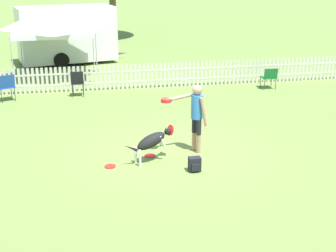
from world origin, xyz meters
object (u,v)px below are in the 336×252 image
folding_chair_center (269,76)px  leaping_dog (152,141)px  frisbee_near_handler (150,156)px  folding_chair_blue_left (6,85)px  equipment_trailer (67,34)px  handler_person (195,110)px  frisbee_near_dog (110,166)px  backpack_on_grass (195,164)px  folding_chair_green_right (77,81)px  canopy_tent_main (54,20)px

folding_chair_center → leaping_dog: bearing=49.1°
frisbee_near_handler → folding_chair_blue_left: 6.90m
frisbee_near_handler → equipment_trailer: equipment_trailer is taller
handler_person → frisbee_near_dog: size_ratio=6.47×
handler_person → frisbee_near_dog: handler_person is taller
frisbee_near_handler → frisbee_near_dog: 1.09m
frisbee_near_handler → frisbee_near_dog: bearing=-155.5°
backpack_on_grass → folding_chair_blue_left: (-4.82, 6.66, 0.39)m
backpack_on_grass → frisbee_near_handler: bearing=129.1°
handler_person → folding_chair_blue_left: size_ratio=1.83×
backpack_on_grass → equipment_trailer: 13.17m
leaping_dog → folding_chair_green_right: (-1.64, 6.09, 0.03)m
frisbee_near_dog → backpack_on_grass: size_ratio=0.78×
frisbee_near_handler → equipment_trailer: size_ratio=0.05×
leaping_dog → canopy_tent_main: canopy_tent_main is taller
backpack_on_grass → folding_chair_center: folding_chair_center is taller
folding_chair_blue_left → frisbee_near_handler: bearing=103.3°
frisbee_near_handler → folding_chair_blue_left: size_ratio=0.28×
folding_chair_center → equipment_trailer: size_ratio=0.15×
frisbee_near_dog → folding_chair_green_right: bearing=96.0°
handler_person → folding_chair_blue_left: (-5.09, 5.53, -0.51)m
leaping_dog → equipment_trailer: bearing=170.0°
canopy_tent_main → backpack_on_grass: bearing=-71.9°
handler_person → folding_chair_center: handler_person is taller
frisbee_near_dog → folding_chair_blue_left: (-2.98, 6.07, 0.54)m
backpack_on_grass → canopy_tent_main: (-3.26, 9.96, 2.12)m
frisbee_near_handler → handler_person: bearing=4.4°
handler_person → frisbee_near_handler: size_ratio=6.47×
frisbee_near_handler → backpack_on_grass: bearing=-50.9°
handler_person → frisbee_near_dog: (-2.11, -0.54, -1.05)m
frisbee_near_dog → folding_chair_green_right: folding_chair_green_right is taller
handler_person → folding_chair_blue_left: handler_person is taller
leaping_dog → folding_chair_center: 7.88m
leaping_dog → folding_chair_green_right: 6.31m
folding_chair_blue_left → equipment_trailer: size_ratio=0.18×
backpack_on_grass → canopy_tent_main: size_ratio=0.11×
frisbee_near_handler → folding_chair_green_right: (-1.64, 5.77, 0.54)m
equipment_trailer → folding_chair_center: bearing=-53.9°
handler_person → canopy_tent_main: bearing=2.2°
handler_person → leaping_dog: bearing=90.6°
handler_person → leaping_dog: 1.31m
leaping_dog → backpack_on_grass: (0.85, -0.72, -0.35)m
canopy_tent_main → folding_chair_blue_left: bearing=-115.4°
folding_chair_green_right → canopy_tent_main: (-0.77, 3.15, 1.73)m
frisbee_near_handler → canopy_tent_main: canopy_tent_main is taller
handler_person → equipment_trailer: bearing=-4.5°
backpack_on_grass → folding_chair_blue_left: 8.23m
backpack_on_grass → folding_chair_center: (4.45, 6.55, 0.31)m
leaping_dog → folding_chair_blue_left: (-3.97, 5.94, 0.04)m
folding_chair_green_right → equipment_trailer: size_ratio=0.18×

